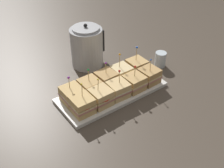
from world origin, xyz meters
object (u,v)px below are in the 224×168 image
Objects in this scene: sandwich_front_left at (101,97)px; sandwich_back_left at (90,87)px; sandwich_back_center at (106,80)px; kettle_steel at (87,47)px; sandwich_front_right at (134,83)px; sandwich_back_far_left at (72,94)px; serving_platter at (112,92)px; sandwich_back_right at (121,73)px; sandwich_back_far_right at (137,67)px; drinking_glass at (160,59)px; sandwich_front_center at (118,89)px; sandwich_front_far_left at (82,105)px; sandwich_front_far_right at (149,76)px.

sandwich_front_left is 1.01× the size of sandwich_back_left.
kettle_steel is at bearing 79.41° from sandwich_back_center.
sandwich_front_right is 0.99× the size of sandwich_back_far_left.
sandwich_back_right is (0.10, 0.05, 0.05)m from serving_platter.
sandwich_back_far_right reaches higher than sandwich_back_right.
drinking_glass is (0.47, 0.09, -0.01)m from sandwich_front_left.
kettle_steel reaches higher than sandwich_back_far_left.
sandwich_front_left is 0.57× the size of kettle_steel.
sandwich_back_right is (0.10, 0.10, -0.00)m from sandwich_front_center.
kettle_steel reaches higher than sandwich_front_far_left.
serving_platter is 0.21m from sandwich_back_far_right.
kettle_steel reaches higher than sandwich_back_far_right.
sandwich_back_far_right reaches higher than sandwich_front_left.
sandwich_front_center is at bearing -153.88° from sandwich_back_far_right.
serving_platter is at bearing 152.55° from sandwich_front_right.
kettle_steel is at bearing 46.15° from sandwich_back_far_left.
sandwich_front_left is 1.05× the size of sandwich_back_far_left.
serving_platter is 0.12m from sandwich_back_right.
sandwich_front_far_left is at bearing -166.29° from sandwich_back_far_right.
sandwich_front_right is at bearing -45.39° from sandwich_back_center.
sandwich_back_left is at bearing 179.17° from sandwich_back_center.
sandwich_front_center reaches higher than sandwich_back_center.
sandwich_front_left reaches higher than sandwich_front_right.
sandwich_front_far_right is 0.40m from sandwich_back_far_left.
sandwich_back_far_right reaches higher than drinking_glass.
sandwich_front_far_right is 0.93× the size of sandwich_back_right.
sandwich_back_right is at bearing 27.18° from sandwich_front_left.
sandwich_front_far_right reaches higher than sandwich_back_left.
sandwich_front_far_left is at bearing 179.99° from sandwich_front_center.
sandwich_front_left reaches higher than sandwich_back_far_left.
sandwich_back_far_left is 0.97× the size of sandwich_back_center.
sandwich_front_left is 0.48m from drinking_glass.
sandwich_front_center is 0.58× the size of kettle_steel.
sandwich_front_far_left is 1.05× the size of sandwich_front_left.
sandwich_front_far_left reaches higher than serving_platter.
sandwich_back_far_right reaches higher than sandwich_front_right.
sandwich_back_far_right is (0.39, 0.10, 0.00)m from sandwich_front_far_left.
sandwich_back_right is at bearing 178.93° from drinking_glass.
serving_platter is at bearing -13.78° from sandwich_back_far_left.
sandwich_front_far_right is at bearing -0.16° from sandwich_front_far_left.
sandwich_back_right is 0.26m from kettle_steel.
sandwich_back_center is 0.92× the size of sandwich_back_right.
sandwich_back_right is 0.95× the size of sandwich_back_far_right.
sandwich_front_center is 0.22m from sandwich_back_far_left.
sandwich_back_far_right is (0.10, 0.10, 0.00)m from sandwich_front_right.
sandwich_front_right is 1.57× the size of drinking_glass.
sandwich_front_far_left is 0.22m from sandwich_back_center.
sandwich_front_right is 0.29m from drinking_glass.
sandwich_front_right is at bearing -1.81° from sandwich_front_center.
kettle_steel is (0.05, 0.25, 0.06)m from sandwich_back_center.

